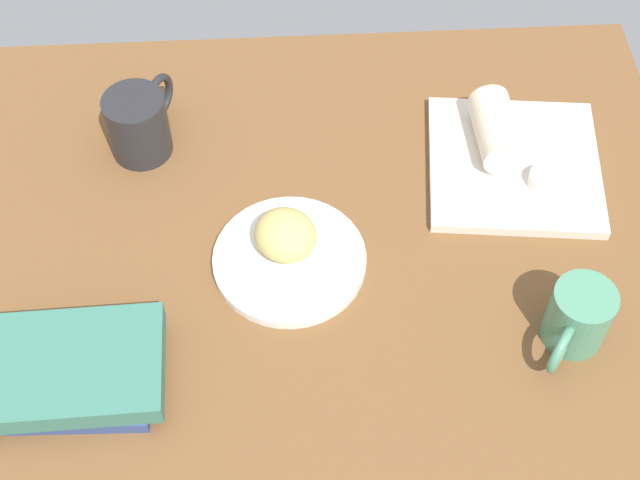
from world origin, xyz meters
TOP-DOWN VIEW (x-y plane):
  - dining_table at (0.00, 0.00)cm, footprint 110.00×90.00cm
  - round_plate at (1.57, -0.47)cm, footprint 20.76×20.76cm
  - scone_pastry at (1.96, -1.61)cm, footprint 11.75×11.82cm
  - square_plate at (-31.60, -14.88)cm, footprint 27.00×27.00cm
  - sauce_cup at (-34.84, -10.43)cm, footprint 4.53×4.53cm
  - breakfast_wrap at (-29.01, -18.44)cm, footprint 6.71×12.29cm
  - book_stack at (28.12, 16.12)cm, footprint 22.34×16.37cm
  - coffee_mug at (22.36, -22.10)cm, footprint 9.39×13.44cm
  - second_mug at (-33.85, 13.41)cm, footprint 9.54×11.54cm

SIDE VIEW (x-z plane):
  - dining_table at x=0.00cm, z-range 0.00..4.00cm
  - round_plate at x=1.57cm, z-range 4.00..5.40cm
  - square_plate at x=-31.60cm, z-range 4.00..5.60cm
  - book_stack at x=28.12cm, z-range 4.12..9.32cm
  - sauce_cup at x=-34.84cm, z-range 5.69..7.84cm
  - scone_pastry at x=1.96cm, z-range 5.40..11.20cm
  - breakfast_wrap at x=-29.01cm, z-range 5.60..11.77cm
  - second_mug at x=-33.85cm, z-range 4.10..13.27cm
  - coffee_mug at x=22.36cm, z-range 4.11..14.26cm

